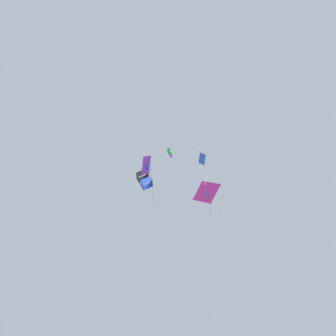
# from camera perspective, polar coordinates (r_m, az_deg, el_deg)

# --- Properties ---
(kite_box_near_left) EXTENTS (3.16, 2.29, 5.94)m
(kite_box_near_left) POSITION_cam_1_polar(r_m,az_deg,el_deg) (45.21, -3.95, -1.94)
(kite_box_near_left) COLOR black
(kite_diamond_low_drifter) EXTENTS (1.28, 1.53, 7.22)m
(kite_diamond_low_drifter) POSITION_cam_1_polar(r_m,az_deg,el_deg) (46.77, -3.56, 0.92)
(kite_diamond_low_drifter) COLOR yellow
(kite_fish_upper_right) EXTENTS (1.71, 1.39, 6.60)m
(kite_fish_upper_right) POSITION_cam_1_polar(r_m,az_deg,el_deg) (44.97, 0.27, 2.72)
(kite_fish_upper_right) COLOR green
(kite_delta_highest) EXTENTS (1.30, 2.74, 6.42)m
(kite_delta_highest) POSITION_cam_1_polar(r_m,az_deg,el_deg) (39.15, -3.59, 0.41)
(kite_delta_highest) COLOR purple
(kite_diamond_far_centre) EXTENTS (1.75, 1.81, 5.11)m
(kite_diamond_far_centre) POSITION_cam_1_polar(r_m,az_deg,el_deg) (38.96, 5.76, 1.45)
(kite_diamond_far_centre) COLOR blue
(kite_delta_mid_left) EXTENTS (2.66, 3.28, 5.82)m
(kite_delta_mid_left) POSITION_cam_1_polar(r_m,az_deg,el_deg) (39.53, 6.51, -4.10)
(kite_delta_mid_left) COLOR #DB2D93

